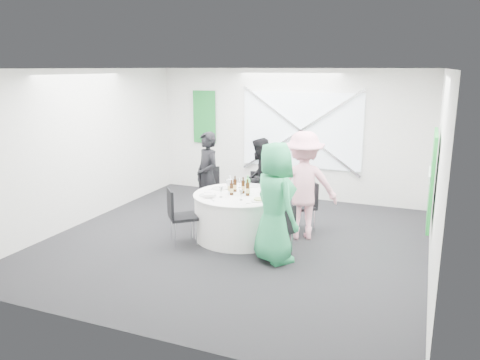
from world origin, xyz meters
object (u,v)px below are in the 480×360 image
at_px(chair_front_left, 178,212).
at_px(person_woman_pink, 303,186).
at_px(banquet_table, 240,216).
at_px(chair_back_left, 212,189).
at_px(clear_water_bottle, 230,187).
at_px(person_man_back, 260,179).
at_px(chair_back, 258,191).
at_px(green_water_bottle, 248,187).
at_px(chair_front_right, 282,227).
at_px(person_man_back_left, 207,176).
at_px(chair_back_right, 307,202).
at_px(person_woman_green, 275,203).

xyz_separation_m(chair_front_left, person_woman_pink, (1.78, 1.07, 0.36)).
xyz_separation_m(banquet_table, person_woman_pink, (0.98, 0.39, 0.53)).
bearing_deg(chair_back_left, clear_water_bottle, -97.52).
xyz_separation_m(person_man_back, clear_water_bottle, (-0.11, -1.16, 0.11)).
height_order(chair_back, person_man_back, person_man_back).
distance_m(chair_back_left, green_water_bottle, 1.27).
distance_m(chair_front_right, person_man_back_left, 2.26).
bearing_deg(chair_front_left, chair_back_right, -90.29).
bearing_deg(person_woman_green, person_woman_pink, -56.23).
distance_m(chair_back_right, person_man_back_left, 1.92).
distance_m(person_woman_green, clear_water_bottle, 1.20).
height_order(chair_front_right, clear_water_bottle, clear_water_bottle).
height_order(chair_back_right, chair_front_right, chair_back_right).
bearing_deg(chair_front_left, chair_front_right, -126.55).
height_order(banquet_table, person_woman_pink, person_woman_pink).
xyz_separation_m(person_man_back_left, person_man_back, (0.89, 0.42, -0.06)).
height_order(chair_back_right, clear_water_bottle, clear_water_bottle).
bearing_deg(clear_water_bottle, person_man_back_left, 136.63).
height_order(person_woman_pink, person_woman_green, person_woman_pink).
bearing_deg(clear_water_bottle, chair_back_right, 37.54).
bearing_deg(chair_back_right, person_man_back, -147.19).
bearing_deg(chair_back_left, chair_front_left, -136.53).
height_order(chair_front_left, clear_water_bottle, clear_water_bottle).
relative_size(chair_front_right, person_woman_pink, 0.45).
distance_m(banquet_table, chair_back, 1.21).
distance_m(chair_front_right, chair_front_left, 1.72).
distance_m(chair_back, chair_back_right, 1.13).
bearing_deg(person_man_back, chair_front_right, 27.23).
bearing_deg(clear_water_bottle, chair_back_left, 131.91).
relative_size(chair_front_right, person_woman_green, 0.46).
distance_m(chair_back, person_woman_pink, 1.41).
height_order(chair_back_right, chair_front_left, chair_front_left).
relative_size(chair_back, clear_water_bottle, 2.76).
bearing_deg(chair_front_right, banquet_table, -90.00).
bearing_deg(person_woman_pink, chair_front_right, 64.22).
bearing_deg(chair_front_right, chair_back_right, -149.71).
bearing_deg(person_man_back, chair_front_left, -25.39).
bearing_deg(person_man_back, clear_water_bottle, -7.68).
bearing_deg(clear_water_bottle, chair_back, 87.84).
bearing_deg(chair_back, person_woman_pink, -42.00).
height_order(chair_back_left, chair_back_right, chair_back_left).
height_order(chair_back, clear_water_bottle, clear_water_bottle).
height_order(chair_back, person_woman_pink, person_woman_pink).
relative_size(chair_back_left, clear_water_bottle, 3.11).
bearing_deg(chair_front_right, person_woman_pink, -151.93).
bearing_deg(person_woman_green, banquet_table, -0.00).
bearing_deg(green_water_bottle, clear_water_bottle, -160.55).
bearing_deg(green_water_bottle, person_woman_pink, 22.13).
bearing_deg(person_woman_pink, chair_back_right, -108.29).
relative_size(banquet_table, person_man_back_left, 0.94).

